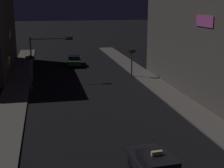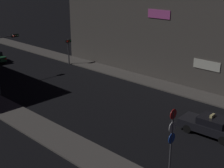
# 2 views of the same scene
# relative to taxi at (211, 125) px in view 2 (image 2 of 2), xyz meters

# --- Properties ---
(sidewalk_right) EXTENTS (2.57, 56.64, 0.12)m
(sidewalk_right) POSITION_rel_taxi_xyz_m (6.46, 18.49, -0.67)
(sidewalk_right) COLOR #5B5651
(sidewalk_right) RESTS_ON ground_plane
(building_facade_right) EXTENTS (9.42, 29.46, 15.57)m
(building_facade_right) POSITION_rel_taxi_xyz_m (12.41, 10.58, 7.05)
(building_facade_right) COLOR #514C47
(building_facade_right) RESTS_ON ground_plane
(taxi) EXTENTS (2.05, 4.54, 1.62)m
(taxi) POSITION_rel_taxi_xyz_m (0.00, 0.00, 0.00)
(taxi) COLOR black
(taxi) RESTS_ON ground_plane
(traffic_light_right_kerb) EXTENTS (0.80, 0.42, 3.32)m
(traffic_light_right_kerb) POSITION_rel_taxi_xyz_m (4.93, 22.36, 1.67)
(traffic_light_right_kerb) COLOR #47474C
(traffic_light_right_kerb) RESTS_ON ground_plane
(sign_pole_left) EXTENTS (0.61, 0.10, 4.63)m
(sign_pole_left) POSITION_rel_taxi_xyz_m (-7.35, -1.40, 2.20)
(sign_pole_left) COLOR #47474C
(sign_pole_left) RESTS_ON sidewalk_left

